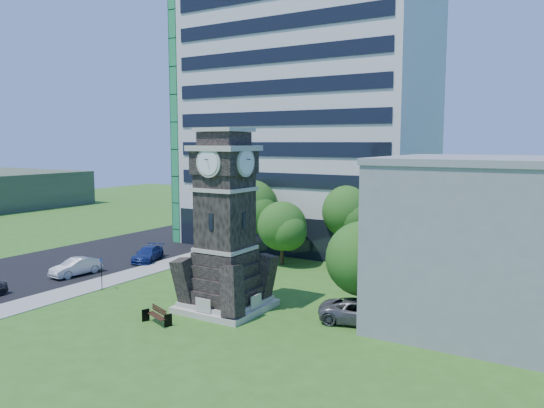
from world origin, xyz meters
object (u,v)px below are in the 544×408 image
Objects in this scene: clock_tower at (225,232)px; car_street_mid at (76,267)px; park_bench at (157,315)px; car_street_north at (148,254)px; car_east_lot at (363,312)px; street_sign at (101,271)px.

clock_tower reaches higher than car_street_mid.
car_street_mid is 15.39m from park_bench.
clock_tower is 2.77× the size of car_street_mid.
car_east_lot reaches higher than car_street_north.
street_sign reaches higher than park_bench.
car_street_north is at bearing 157.82° from park_bench.
car_street_north is 0.86× the size of car_east_lot.
car_street_mid is 25.45m from car_east_lot.
park_bench is (13.21, -12.61, -0.12)m from car_street_north.
car_east_lot is (9.06, 2.05, -4.53)m from clock_tower.
car_street_north is 18.27m from park_bench.
street_sign is at bearing -15.90° from car_street_mid.
clock_tower reaches higher than street_sign.
car_street_mid is at bearing 177.40° from clock_tower.
street_sign is (-10.88, -1.22, -3.75)m from clock_tower.
park_bench is at bearing 108.29° from car_east_lot.
car_east_lot reaches higher than park_bench.
clock_tower reaches higher than park_bench.
street_sign is at bearing -179.14° from park_bench.
park_bench is at bearing -16.44° from car_street_mid.
car_street_north is 1.90× the size of street_sign.
street_sign reaches higher than car_street_mid.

